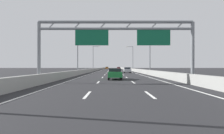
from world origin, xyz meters
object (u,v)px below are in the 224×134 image
Objects in this scene: streetlamp_right_mid at (149,49)px; silver_car at (128,70)px; streetlamp_left_far at (94,57)px; green_car at (115,73)px; sign_gantry at (118,36)px; streetlamp_left_mid at (79,49)px; red_car at (119,68)px; streetlamp_right_far at (133,57)px; orange_car at (107,68)px.

streetlamp_right_mid is 2.17× the size of silver_car.
green_car is at bearing -81.75° from streetlamp_left_far.
sign_gantry is 1.70× the size of streetlamp_left_far.
red_car is at bearing 81.17° from streetlamp_left_mid.
green_car is at bearing -92.25° from red_car.
streetlamp_left_mid is 2.19× the size of red_car.
orange_car is at bearing 102.33° from streetlamp_right_far.
streetlamp_right_far is (14.93, 0.00, 0.00)m from streetlamp_left_far.
streetlamp_left_far is (0.00, 34.39, 0.00)m from streetlamp_left_mid.
silver_car is (-3.87, 9.31, -4.65)m from streetlamp_right_mid.
red_car is (-4.07, 35.52, -4.68)m from streetlamp_right_far.
streetlamp_left_far is at bearing 98.25° from green_car.
streetlamp_left_mid is 85.33m from orange_car.
sign_gantry is 107.09m from orange_car.
green_car is at bearing -97.81° from silver_car.
sign_gantry is at bearing -87.97° from orange_car.
green_car is (-3.61, -26.30, 0.00)m from silver_car.
sign_gantry is 56.69m from streetlamp_right_far.
streetlamp_left_far is (-7.63, 56.22, 0.59)m from sign_gantry.
streetlamp_left_mid is 14.93m from streetlamp_right_mid.
streetlamp_left_far reaches higher than silver_car.
streetlamp_right_far is at bearing 82.60° from sign_gantry.
streetlamp_left_far is 1.00× the size of streetlamp_right_far.
orange_car is (3.85, 50.73, -4.64)m from streetlamp_left_far.
silver_car is (-3.87, -25.08, -4.65)m from streetlamp_right_far.
streetlamp_right_mid is at bearing -86.67° from red_car.
sign_gantry is 23.13m from streetlamp_left_mid.
streetlamp_left_far is 2.17× the size of silver_car.
streetlamp_right_far is (7.30, 56.22, 0.59)m from sign_gantry.
streetlamp_right_far is at bearing -83.47° from red_car.
orange_car is at bearing 92.03° from sign_gantry.
streetlamp_right_far is 25.80m from silver_car.
streetlamp_left_mid is at bearing -113.47° from streetlamp_right_far.
streetlamp_right_mid is at bearing 0.00° from streetlamp_left_mid.
streetlamp_left_far is at bearing 180.00° from streetlamp_right_far.
streetlamp_right_far reaches higher than sign_gantry.
orange_car is (-11.09, 50.73, -4.64)m from streetlamp_right_far.
sign_gantry is at bearing -97.40° from streetlamp_right_far.
streetlamp_left_mid is 1.00× the size of streetlamp_right_far.
streetlamp_right_mid is 2.10× the size of orange_car.
sign_gantry is 3.69× the size of silver_car.
red_car is at bearing -65.22° from orange_car.
streetlamp_left_mid reaches higher than sign_gantry.
sign_gantry is 56.74m from streetlamp_left_far.
orange_car reaches higher than green_car.
silver_car is 76.15m from orange_car.
streetlamp_left_far reaches higher than red_car.
streetlamp_right_mid reaches higher than green_car.
silver_car is 26.54m from green_car.
red_car is at bearing 72.99° from streetlamp_left_far.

